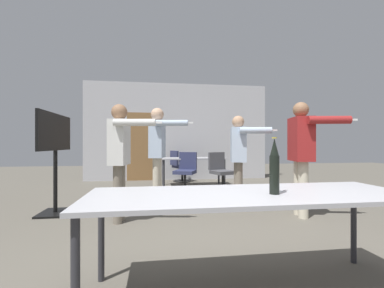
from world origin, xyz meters
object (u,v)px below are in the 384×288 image
at_px(person_center_tall, 158,146).
at_px(person_left_plaid, 302,148).
at_px(person_near_casual, 120,150).
at_px(office_chair_side_rolled, 180,167).
at_px(beer_bottle, 274,167).
at_px(tv_screen, 55,149).
at_px(person_far_watching, 239,152).
at_px(office_chair_mid_tucked, 186,173).
at_px(office_chair_far_right, 221,173).

bearing_deg(person_center_tall, person_left_plaid, 75.46).
relative_size(person_near_casual, office_chair_side_rolled, 1.84).
bearing_deg(beer_bottle, tv_screen, 133.28).
distance_m(person_far_watching, person_left_plaid, 1.11).
bearing_deg(person_far_watching, office_chair_mid_tucked, -140.24).
xyz_separation_m(person_center_tall, beer_bottle, (0.80, -2.97, -0.13)).
height_order(person_center_tall, person_left_plaid, person_center_tall).
xyz_separation_m(person_near_casual, office_chair_mid_tucked, (1.21, 2.32, -0.60)).
distance_m(office_chair_side_rolled, office_chair_far_right, 1.76).
relative_size(office_chair_side_rolled, office_chair_mid_tucked, 1.00).
xyz_separation_m(person_left_plaid, office_chair_far_right, (-0.68, 2.25, -0.63)).
xyz_separation_m(person_near_casual, beer_bottle, (1.34, -1.99, -0.08)).
distance_m(person_left_plaid, office_chair_far_right, 2.43).
height_order(person_left_plaid, office_chair_mid_tucked, person_left_plaid).
bearing_deg(office_chair_far_right, office_chair_side_rolled, -82.85).
bearing_deg(office_chair_far_right, beer_bottle, 59.98).
bearing_deg(office_chair_side_rolled, person_left_plaid, -0.24).
bearing_deg(office_chair_mid_tucked, person_left_plaid, 144.77).
height_order(office_chair_mid_tucked, office_chair_far_right, same).
bearing_deg(person_left_plaid, beer_bottle, -24.17).
distance_m(person_left_plaid, person_near_casual, 2.71).
relative_size(person_near_casual, beer_bottle, 4.08).
height_order(person_far_watching, office_chair_mid_tucked, person_far_watching).
distance_m(person_center_tall, office_chair_mid_tucked, 1.64).
bearing_deg(person_center_tall, beer_bottle, 27.04).
relative_size(person_far_watching, beer_bottle, 3.95).
height_order(person_far_watching, person_center_tall, person_center_tall).
relative_size(person_center_tall, office_chair_mid_tucked, 1.95).
bearing_deg(office_chair_far_right, office_chair_mid_tucked, -32.81).
xyz_separation_m(person_center_tall, person_left_plaid, (2.16, -1.08, -0.02)).
bearing_deg(beer_bottle, person_far_watching, 76.68).
xyz_separation_m(person_far_watching, office_chair_mid_tucked, (-0.78, 1.58, -0.55)).
xyz_separation_m(person_left_plaid, beer_bottle, (-1.36, -1.89, -0.11)).
bearing_deg(office_chair_side_rolled, office_chair_mid_tucked, -21.38).
distance_m(person_center_tall, office_chair_far_right, 2.00).
height_order(person_left_plaid, office_chair_side_rolled, person_left_plaid).
bearing_deg(office_chair_mid_tucked, tv_screen, 60.50).
relative_size(person_center_tall, office_chair_side_rolled, 1.94).
bearing_deg(office_chair_side_rolled, beer_bottle, -20.39).
distance_m(person_near_casual, office_chair_far_right, 3.01).
height_order(person_near_casual, beer_bottle, person_near_casual).
bearing_deg(person_far_watching, beer_bottle, 0.13).
bearing_deg(person_left_plaid, person_far_watching, -128.00).
xyz_separation_m(office_chair_side_rolled, beer_bottle, (0.15, -5.70, 0.52)).
distance_m(person_left_plaid, office_chair_mid_tucked, 2.91).
height_order(tv_screen, office_chair_mid_tucked, tv_screen).
height_order(person_center_tall, office_chair_far_right, person_center_tall).
height_order(person_far_watching, office_chair_far_right, person_far_watching).
bearing_deg(tv_screen, person_far_watching, -86.92).
relative_size(tv_screen, person_near_casual, 0.95).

